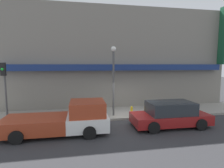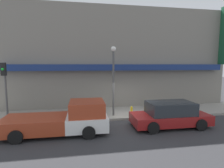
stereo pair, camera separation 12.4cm
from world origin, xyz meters
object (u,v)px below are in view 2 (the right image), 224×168
at_px(fire_hydrant, 132,111).
at_px(parked_car, 170,115).
at_px(traffic_light, 5,81).
at_px(street_lamp, 113,72).
at_px(pickup_truck, 64,119).

bearing_deg(fire_hydrant, parked_car, -48.82).
distance_m(parked_car, traffic_light, 10.46).
bearing_deg(street_lamp, pickup_truck, -143.86).
distance_m(parked_car, fire_hydrant, 2.79).
relative_size(pickup_truck, fire_hydrant, 8.43).
bearing_deg(parked_car, fire_hydrant, 129.41).
bearing_deg(traffic_light, street_lamp, 1.58).
height_order(pickup_truck, traffic_light, traffic_light).
bearing_deg(pickup_truck, fire_hydrant, 25.10).
distance_m(pickup_truck, parked_car, 6.29).
height_order(fire_hydrant, street_lamp, street_lamp).
relative_size(pickup_truck, traffic_light, 1.50).
relative_size(pickup_truck, street_lamp, 1.15).
bearing_deg(parked_car, street_lamp, 141.42).
bearing_deg(street_lamp, traffic_light, -178.42).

